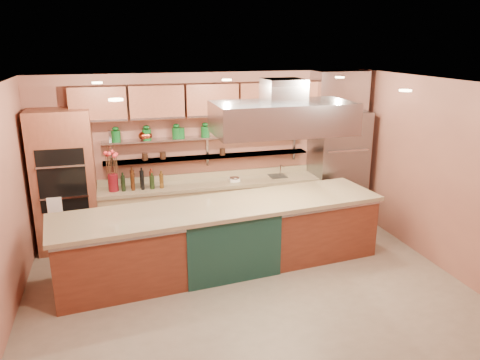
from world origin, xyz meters
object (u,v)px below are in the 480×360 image
object	(u,v)px
island	(223,236)
copper_kettle	(144,136)
refrigerator	(337,167)
kitchen_scale	(234,179)
green_canister	(180,133)
flower_vase	(113,183)

from	to	relation	value
island	copper_kettle	xyz separation A→B (m)	(-0.98, 1.56, 1.29)
refrigerator	copper_kettle	bearing A→B (deg)	176.24
kitchen_scale	copper_kettle	distance (m)	1.73
copper_kettle	refrigerator	bearing A→B (deg)	-3.76
refrigerator	island	xyz separation A→B (m)	(-2.52, -1.33, -0.55)
refrigerator	green_canister	world-z (taller)	refrigerator
island	green_canister	bearing A→B (deg)	97.06
kitchen_scale	green_canister	xyz separation A→B (m)	(-0.89, 0.22, 0.82)
kitchen_scale	copper_kettle	xyz separation A→B (m)	(-1.51, 0.22, 0.81)
refrigerator	kitchen_scale	world-z (taller)	refrigerator
island	green_canister	xyz separation A→B (m)	(-0.36, 1.56, 1.30)
refrigerator	flower_vase	bearing A→B (deg)	179.86
refrigerator	green_canister	xyz separation A→B (m)	(-2.88, 0.23, 0.75)
copper_kettle	green_canister	bearing A→B (deg)	0.00
flower_vase	green_canister	bearing A→B (deg)	10.64
flower_vase	kitchen_scale	bearing A→B (deg)	0.00
refrigerator	green_canister	size ratio (longest dim) A/B	11.94
refrigerator	island	bearing A→B (deg)	-152.13
copper_kettle	kitchen_scale	bearing A→B (deg)	-8.28
refrigerator	flower_vase	world-z (taller)	refrigerator
flower_vase	island	bearing A→B (deg)	-41.26
refrigerator	kitchen_scale	xyz separation A→B (m)	(-1.99, 0.01, -0.07)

